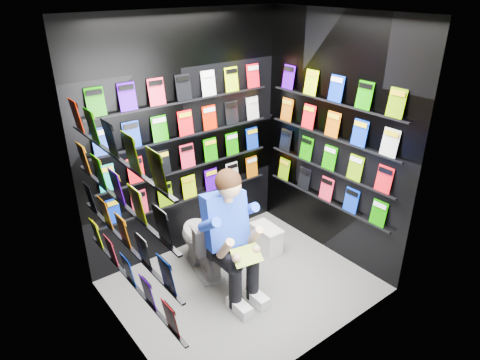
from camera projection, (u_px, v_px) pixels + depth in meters
floor at (243, 286)px, 4.37m from camera, size 2.40×2.40×0.00m
ceiling at (244, 14)px, 3.26m from camera, size 2.40×2.40×0.00m
wall_back at (185, 140)px, 4.53m from camera, size 2.40×0.04×2.60m
wall_front at (329, 214)px, 3.10m from camera, size 2.40×0.04×2.60m
wall_left at (116, 211)px, 3.15m from camera, size 0.04×2.00×2.60m
wall_right at (333, 141)px, 4.48m from camera, size 0.04×2.00×2.60m
comics_back at (186, 140)px, 4.51m from camera, size 2.10×0.06×1.37m
comics_left at (120, 209)px, 3.17m from camera, size 0.06×1.70×1.37m
comics_right at (331, 141)px, 4.46m from camera, size 0.06×1.70×1.37m
toilet at (203, 240)px, 4.48m from camera, size 0.56×0.82×0.73m
longbox at (266, 239)px, 4.91m from camera, size 0.21×0.37×0.27m
longbox_lid at (267, 228)px, 4.84m from camera, size 0.23×0.39×0.03m
reader at (224, 220)px, 4.03m from camera, size 0.69×0.88×1.46m
held_comic at (247, 255)px, 3.87m from camera, size 0.30×0.21×0.12m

